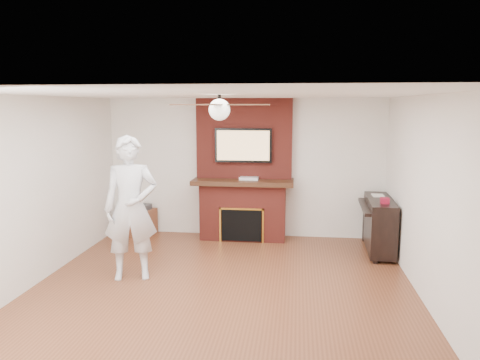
# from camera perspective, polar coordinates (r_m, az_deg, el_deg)

# --- Properties ---
(room_shell) EXTENTS (5.36, 5.86, 2.86)m
(room_shell) POSITION_cam_1_polar(r_m,az_deg,el_deg) (5.81, -2.45, -2.05)
(room_shell) COLOR #5C2F1B
(room_shell) RESTS_ON ground
(fireplace) EXTENTS (1.78, 0.64, 2.50)m
(fireplace) POSITION_cam_1_polar(r_m,az_deg,el_deg) (8.34, 0.43, -0.43)
(fireplace) COLOR maroon
(fireplace) RESTS_ON ground
(tv) EXTENTS (1.00, 0.08, 0.60)m
(tv) POSITION_cam_1_polar(r_m,az_deg,el_deg) (8.21, 0.40, 4.24)
(tv) COLOR black
(tv) RESTS_ON fireplace
(ceiling_fan) EXTENTS (1.21, 1.21, 0.31)m
(ceiling_fan) POSITION_cam_1_polar(r_m,az_deg,el_deg) (5.70, -2.52, 8.67)
(ceiling_fan) COLOR black
(ceiling_fan) RESTS_ON room_shell
(person) EXTENTS (0.83, 0.66, 1.98)m
(person) POSITION_cam_1_polar(r_m,az_deg,el_deg) (6.55, -13.17, -3.35)
(person) COLOR silver
(person) RESTS_ON ground
(side_table) EXTENTS (0.59, 0.59, 0.58)m
(side_table) POSITION_cam_1_polar(r_m,az_deg,el_deg) (8.85, -12.19, -4.90)
(side_table) COLOR brown
(side_table) RESTS_ON ground
(piano) EXTENTS (0.56, 1.36, 0.97)m
(piano) POSITION_cam_1_polar(r_m,az_deg,el_deg) (7.97, 16.58, -5.10)
(piano) COLOR black
(piano) RESTS_ON ground
(cable_box) EXTENTS (0.33, 0.20, 0.05)m
(cable_box) POSITION_cam_1_polar(r_m,az_deg,el_deg) (8.21, 1.11, 0.19)
(cable_box) COLOR silver
(cable_box) RESTS_ON fireplace
(candle_orange) EXTENTS (0.07, 0.07, 0.12)m
(candle_orange) POSITION_cam_1_polar(r_m,az_deg,el_deg) (8.31, -0.15, -7.09)
(candle_orange) COLOR orange
(candle_orange) RESTS_ON ground
(candle_green) EXTENTS (0.06, 0.06, 0.08)m
(candle_green) POSITION_cam_1_polar(r_m,az_deg,el_deg) (8.31, 0.17, -7.22)
(candle_green) COLOR #418836
(candle_green) RESTS_ON ground
(candle_cream) EXTENTS (0.08, 0.08, 0.09)m
(candle_cream) POSITION_cam_1_polar(r_m,az_deg,el_deg) (8.35, 1.19, -7.09)
(candle_cream) COLOR beige
(candle_cream) RESTS_ON ground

